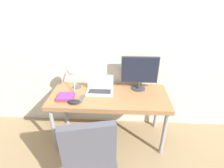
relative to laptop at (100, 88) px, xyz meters
The scene contains 10 objects.
ground_plane 0.89m from the laptop, 72.22° to the right, with size 12.00×12.00×0.00m, color #937A56.
wall_back 0.61m from the laptop, 67.06° to the left, with size 8.00×0.05×2.60m.
desk 0.19m from the laptop, 32.28° to the right, with size 1.54×0.64×0.73m.
laptop is the anchor object (origin of this frame).
monitor 0.57m from the laptop, 11.58° to the left, with size 0.49×0.19×0.47m.
desk_lamp 0.43m from the laptop, behind, with size 0.14×0.28×0.41m.
office_chair 0.89m from the laptop, 90.60° to the right, with size 0.59×0.57×1.00m.
book_stack 0.46m from the laptop, 154.07° to the right, with size 0.22×0.19×0.04m.
tv_remote 0.30m from the laptop, 134.87° to the right, with size 0.05×0.16×0.02m.
game_controller 0.41m from the laptop, 133.55° to the right, with size 0.15×0.09×0.04m.
Camera 1 is at (0.14, -1.62, 1.95)m, focal length 28.00 mm.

